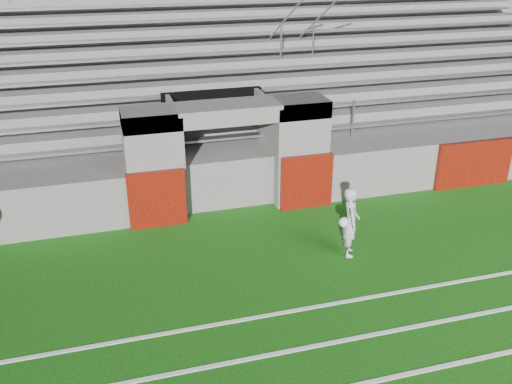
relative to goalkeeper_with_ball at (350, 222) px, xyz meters
name	(u,v)px	position (x,y,z in m)	size (l,w,h in m)	color
ground	(272,282)	(-1.86, -0.57, -0.76)	(90.00, 90.00, 0.00)	#114A0C
stadium_structure	(194,101)	(-1.86, 7.40, 0.73)	(26.00, 8.48, 5.42)	#5B5957
goalkeeper_with_ball	(350,222)	(0.00, 0.00, 0.00)	(0.63, 0.69, 1.51)	#A9AEB3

